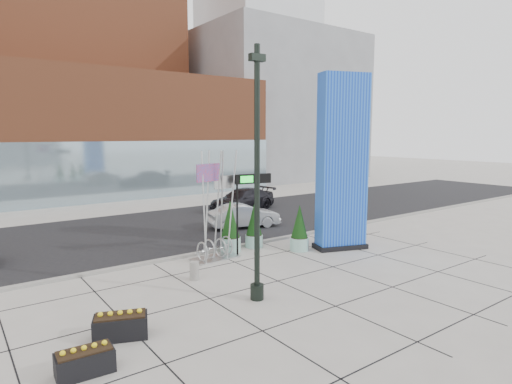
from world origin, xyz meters
TOP-DOWN VIEW (x-y plane):
  - ground at (0.00, 0.00)m, footprint 160.00×160.00m
  - street_asphalt at (0.00, 10.00)m, footprint 80.00×12.00m
  - curb_edge at (0.00, 4.00)m, footprint 80.00×0.30m
  - tower_podium at (1.00, 27.00)m, footprint 34.00×10.00m
  - tower_glass_front at (1.00, 22.20)m, footprint 34.00×0.60m
  - building_grey_parking at (26.00, 32.00)m, footprint 20.00×18.00m
  - building_pale_office at (36.00, 48.00)m, footprint 16.00×16.00m
  - blue_pylon at (6.48, 0.90)m, footprint 2.76×1.89m
  - lamp_post at (-0.72, -1.99)m, footprint 0.54×0.46m
  - public_art_sculpture at (0.61, 3.00)m, footprint 2.23×1.23m
  - concrete_bollard at (-1.50, 1.04)m, footprint 0.36×0.36m
  - overhead_street_sign at (2.32, 2.80)m, footprint 1.77×0.51m
  - round_planter_east at (4.60, 1.80)m, footprint 0.90×0.90m
  - round_planter_mid at (3.20, 3.60)m, footprint 0.87×0.87m
  - round_planter_west at (1.80, 3.60)m, footprint 0.99×0.99m
  - box_planter_north at (-5.40, -2.00)m, footprint 1.61×1.21m
  - box_planter_south at (-6.69, -3.30)m, footprint 1.33×0.72m
  - car_silver_mid at (5.31, 7.57)m, footprint 4.52×2.44m
  - car_dark_east at (8.54, 12.49)m, footprint 5.73×3.06m

SIDE VIEW (x-z plane):
  - ground at x=0.00m, z-range 0.00..0.00m
  - street_asphalt at x=0.00m, z-range 0.00..0.02m
  - curb_edge at x=0.00m, z-range 0.00..0.12m
  - box_planter_south at x=-6.69m, z-range -0.03..0.68m
  - concrete_bollard at x=-1.50m, z-range 0.00..0.71m
  - box_planter_north at x=-5.40m, z-range -0.03..0.76m
  - car_silver_mid at x=5.31m, z-range 0.00..1.41m
  - car_dark_east at x=8.54m, z-range 0.00..1.58m
  - round_planter_mid at x=3.20m, z-range -0.06..2.12m
  - round_planter_east at x=4.60m, z-range -0.06..2.18m
  - round_planter_west at x=1.80m, z-range -0.07..2.41m
  - public_art_sculpture at x=0.61m, z-range -1.16..3.73m
  - tower_glass_front at x=1.00m, z-range 0.00..5.00m
  - overhead_street_sign at x=2.32m, z-range 1.35..5.12m
  - lamp_post at x=-0.72m, z-range -0.76..7.65m
  - blue_pylon at x=6.48m, z-range -0.14..8.29m
  - tower_podium at x=1.00m, z-range 0.00..11.00m
  - building_grey_parking at x=26.00m, z-range 0.00..18.00m
  - building_pale_office at x=36.00m, z-range 0.00..55.00m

